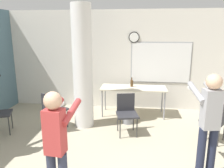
{
  "coord_description": "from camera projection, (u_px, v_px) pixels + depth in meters",
  "views": [
    {
      "loc": [
        0.26,
        -1.22,
        2.18
      ],
      "look_at": [
        -0.21,
        2.91,
        1.2
      ],
      "focal_mm": 35.0,
      "sensor_mm": 36.0,
      "label": 1
    }
  ],
  "objects": [
    {
      "name": "waste_bin",
      "position": [
        128.0,
        117.0,
        5.36
      ],
      "size": [
        0.27,
        0.27,
        0.32
      ],
      "color": "gray",
      "rests_on": "ground_plane"
    },
    {
      "name": "chair_near_pillar",
      "position": [
        53.0,
        108.0,
        4.92
      ],
      "size": [
        0.58,
        0.58,
        0.87
      ],
      "color": "#2D2D33",
      "rests_on": "ground_plane"
    },
    {
      "name": "bottle_on_table",
      "position": [
        132.0,
        83.0,
        5.85
      ],
      "size": [
        0.08,
        0.08,
        0.25
      ],
      "color": "#4C3319",
      "rests_on": "folding_table"
    },
    {
      "name": "support_pillar",
      "position": [
        83.0,
        68.0,
        4.96
      ],
      "size": [
        0.45,
        0.45,
        2.8
      ],
      "color": "white",
      "rests_on": "ground_plane"
    },
    {
      "name": "folding_table",
      "position": [
        133.0,
        89.0,
        5.8
      ],
      "size": [
        1.72,
        0.67,
        0.76
      ],
      "color": "beige",
      "rests_on": "ground_plane"
    },
    {
      "name": "chair_table_front",
      "position": [
        127.0,
        111.0,
        4.76
      ],
      "size": [
        0.53,
        0.53,
        0.87
      ],
      "color": "#2D2D33",
      "rests_on": "ground_plane"
    },
    {
      "name": "person_playing_side",
      "position": [
        209.0,
        119.0,
        3.17
      ],
      "size": [
        0.43,
        0.63,
        1.63
      ],
      "color": "#1E2338",
      "rests_on": "ground_plane"
    },
    {
      "name": "wall_back",
      "position": [
        128.0,
        60.0,
        6.27
      ],
      "size": [
        8.0,
        0.15,
        2.8
      ],
      "color": "silver",
      "rests_on": "ground_plane"
    },
    {
      "name": "person_playing_front",
      "position": [
        56.0,
        142.0,
        2.61
      ],
      "size": [
        0.39,
        0.62,
        1.54
      ],
      "color": "#2D3347",
      "rests_on": "ground_plane"
    },
    {
      "name": "chair_mid_room",
      "position": [
        217.0,
        118.0,
        4.36
      ],
      "size": [
        0.61,
        0.61,
        0.87
      ],
      "color": "#2D2D33",
      "rests_on": "ground_plane"
    }
  ]
}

